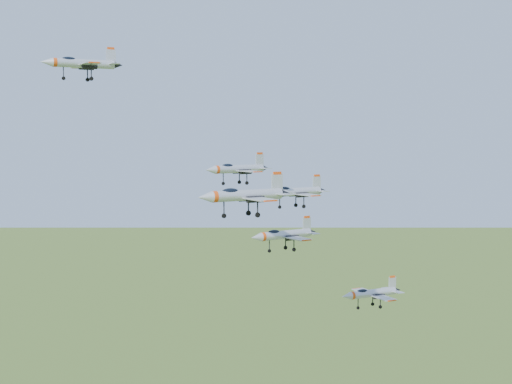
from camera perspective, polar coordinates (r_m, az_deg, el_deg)
name	(u,v)px	position (r m, az deg, el deg)	size (l,w,h in m)	color
jet_lead	(81,63)	(119.86, -13.80, 9.97)	(13.42, 11.12, 3.58)	#A7ABB4
jet_left_high	(237,169)	(114.04, -1.52, 1.87)	(12.09, 10.18, 3.25)	#A7ABB4
jet_right_high	(244,195)	(90.52, -0.95, -0.24)	(13.45, 11.19, 3.59)	#A7ABB4
jet_left_low	(294,192)	(121.38, 3.04, 0.02)	(13.29, 11.10, 3.55)	#A7ABB4
jet_right_low	(284,235)	(104.20, 2.22, -3.42)	(11.67, 9.80, 3.13)	#A7ABB4
jet_trail	(371,293)	(128.23, 9.19, -7.99)	(12.66, 10.47, 3.38)	#A7ABB4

